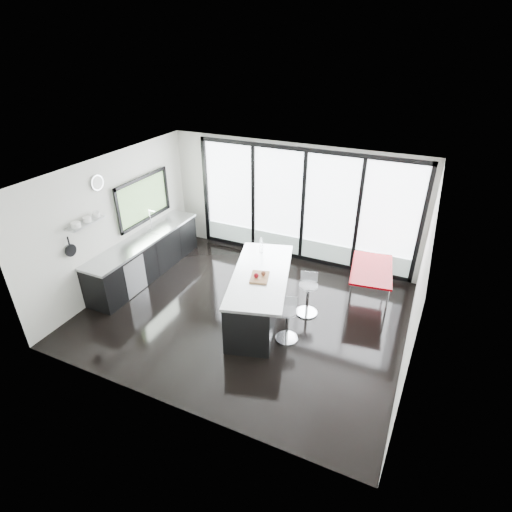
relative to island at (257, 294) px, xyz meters
The scene contains 11 objects.
floor 0.55m from the island, behind, with size 6.00×5.00×0.00m, color black.
ceiling 2.32m from the island, behind, with size 6.00×5.00×0.00m, color white.
wall_back 2.58m from the island, 89.42° to the left, with size 6.00×0.09×2.80m.
wall_front 2.67m from the island, 95.62° to the right, with size 6.00×0.00×2.80m, color beige.
wall_left 3.40m from the island, behind, with size 0.26×5.00×2.80m.
wall_right 2.90m from the island, ahead, with size 0.00×5.00×2.80m, color beige.
counter_cabinets 2.95m from the island, behind, with size 0.69×3.24×1.36m.
island is the anchor object (origin of this frame).
bar_stool_near 0.90m from the island, 27.37° to the right, with size 0.40×0.40×0.64m, color silver.
bar_stool_far 1.00m from the island, 28.97° to the left, with size 0.42×0.42×0.67m, color silver.
red_table 2.38m from the island, 38.29° to the left, with size 0.79×1.38×0.74m, color #790004.
Camera 1 is at (2.84, -5.71, 4.82)m, focal length 28.00 mm.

